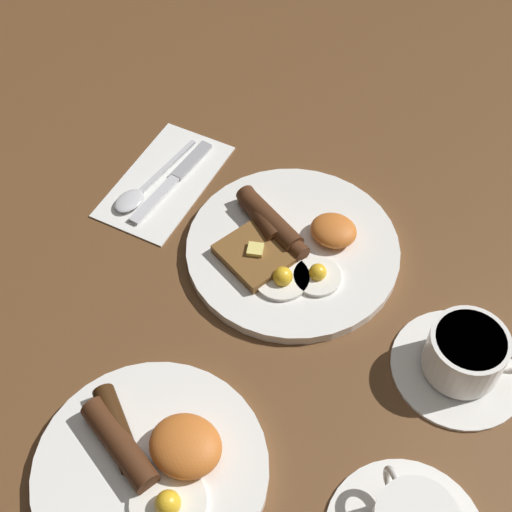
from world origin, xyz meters
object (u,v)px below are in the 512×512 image
(breakfast_plate_near, at_px, (290,247))
(teacup_near, at_px, (464,357))
(breakfast_plate_far, at_px, (153,464))
(knife, at_px, (176,176))
(spoon, at_px, (138,193))

(breakfast_plate_near, relative_size, teacup_near, 1.77)
(breakfast_plate_far, bearing_deg, knife, -62.28)
(teacup_near, distance_m, spoon, 0.49)
(knife, height_order, spoon, spoon)
(knife, xyz_separation_m, spoon, (0.03, 0.05, 0.00))
(breakfast_plate_near, xyz_separation_m, teacup_near, (-0.25, 0.07, 0.02))
(breakfast_plate_near, relative_size, breakfast_plate_far, 1.11)
(teacup_near, bearing_deg, knife, -13.75)
(breakfast_plate_near, distance_m, knife, 0.21)
(teacup_near, distance_m, knife, 0.47)
(breakfast_plate_near, distance_m, breakfast_plate_far, 0.33)
(spoon, bearing_deg, knife, 157.72)
(breakfast_plate_near, distance_m, teacup_near, 0.26)
(breakfast_plate_near, bearing_deg, teacup_near, 165.25)
(breakfast_plate_far, height_order, teacup_near, teacup_near)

